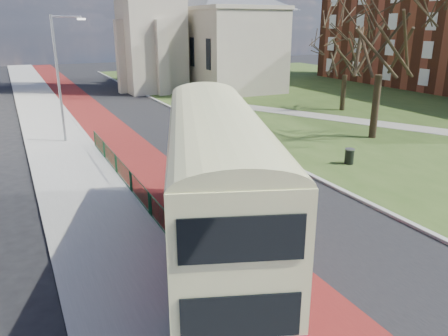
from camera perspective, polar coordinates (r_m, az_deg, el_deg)
ground at (r=16.19m, az=4.85°, el=-9.79°), size 160.00×160.00×0.00m
road_carriageway at (r=34.25m, az=-10.39°, el=5.24°), size 9.00×120.00×0.01m
bus_lane at (r=33.64m, az=-14.82°, el=4.69°), size 3.40×120.00×0.01m
pavement_west at (r=33.12m, az=-21.26°, el=3.93°), size 4.00×120.00×0.12m
kerb_west at (r=33.33m, az=-17.85°, el=4.40°), size 0.25×120.00×0.13m
kerb_east at (r=37.53m, az=-4.48°, el=6.73°), size 0.25×80.00×0.13m
grass_green at (r=48.44m, az=18.17°, el=8.47°), size 40.00×80.00×0.04m
footpath at (r=36.11m, az=24.39°, el=4.65°), size 18.84×32.82×0.03m
pedestrian_railing at (r=18.21m, az=-9.73°, el=-4.74°), size 0.07×24.00×1.12m
streetlamp at (r=30.47m, az=-20.62°, el=11.55°), size 2.13×0.18×8.00m
bus at (r=13.94m, az=-1.12°, el=-1.62°), size 6.80×12.20×5.01m
winter_tree_near at (r=31.35m, az=20.26°, el=17.50°), size 8.47×8.47×11.08m
winter_tree_far at (r=41.23m, az=15.80°, el=15.04°), size 7.27×7.27×8.15m
litter_bin at (r=25.64m, az=16.05°, el=1.49°), size 0.72×0.72×0.88m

